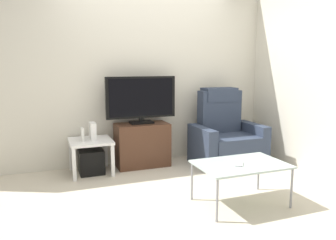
{
  "coord_description": "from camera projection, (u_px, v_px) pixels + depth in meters",
  "views": [
    {
      "loc": [
        -1.44,
        -3.52,
        1.42
      ],
      "look_at": [
        0.1,
        0.5,
        0.7
      ],
      "focal_mm": 35.49,
      "sensor_mm": 36.0,
      "label": 1
    }
  ],
  "objects": [
    {
      "name": "wall_back",
      "position": [
        146.0,
        73.0,
        4.81
      ],
      "size": [
        6.4,
        0.06,
        2.6
      ],
      "primitive_type": "cube",
      "color": "beige",
      "rests_on": "ground"
    },
    {
      "name": "tv_stand",
      "position": [
        142.0,
        145.0,
        4.68
      ],
      "size": [
        0.74,
        0.4,
        0.61
      ],
      "color": "#4C2D1E",
      "rests_on": "ground"
    },
    {
      "name": "recliner_armchair",
      "position": [
        226.0,
        137.0,
        4.85
      ],
      "size": [
        0.98,
        0.78,
        1.08
      ],
      "rotation": [
        0.0,
        0.0,
        -0.1
      ],
      "color": "#2D384C",
      "rests_on": "ground"
    },
    {
      "name": "television",
      "position": [
        141.0,
        99.0,
        4.59
      ],
      "size": [
        0.99,
        0.2,
        0.65
      ],
      "color": "black",
      "rests_on": "tv_stand"
    },
    {
      "name": "book_upright",
      "position": [
        82.0,
        134.0,
        4.26
      ],
      "size": [
        0.03,
        0.12,
        0.16
      ],
      "primitive_type": "cube",
      "color": "white",
      "rests_on": "side_table"
    },
    {
      "name": "side_table",
      "position": [
        91.0,
        145.0,
        4.34
      ],
      "size": [
        0.54,
        0.54,
        0.45
      ],
      "color": "white",
      "rests_on": "ground"
    },
    {
      "name": "game_console",
      "position": [
        93.0,
        131.0,
        4.33
      ],
      "size": [
        0.07,
        0.2,
        0.22
      ],
      "primitive_type": "cube",
      "color": "white",
      "rests_on": "side_table"
    },
    {
      "name": "wall_side",
      "position": [
        306.0,
        74.0,
        4.43
      ],
      "size": [
        0.06,
        4.48,
        2.6
      ],
      "primitive_type": "cube",
      "color": "beige",
      "rests_on": "ground"
    },
    {
      "name": "ground_plane",
      "position": [
        175.0,
        184.0,
        3.99
      ],
      "size": [
        6.4,
        6.4,
        0.0
      ],
      "primitive_type": "plane",
      "color": "beige"
    },
    {
      "name": "subwoofer_box",
      "position": [
        91.0,
        162.0,
        4.37
      ],
      "size": [
        0.32,
        0.32,
        0.32
      ],
      "primitive_type": "cube",
      "color": "black",
      "rests_on": "ground"
    },
    {
      "name": "coffee_table",
      "position": [
        241.0,
        166.0,
        3.36
      ],
      "size": [
        0.9,
        0.6,
        0.43
      ],
      "color": "#B2C6C1",
      "rests_on": "ground"
    },
    {
      "name": "cell_phone",
      "position": [
        240.0,
        164.0,
        3.31
      ],
      "size": [
        0.15,
        0.16,
        0.01
      ],
      "primitive_type": "cube",
      "rotation": [
        0.0,
        0.0,
        -0.66
      ],
      "color": "#B7B7BC",
      "rests_on": "coffee_table"
    }
  ]
}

